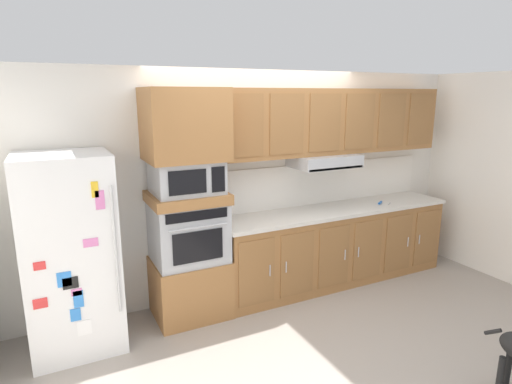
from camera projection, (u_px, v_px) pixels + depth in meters
The scene contains 14 objects.
ground_plane at pixel (306, 326), 4.16m from camera, with size 9.60×9.60×0.00m, color #9E9389.
back_kitchen_wall at pixel (256, 182), 4.84m from camera, with size 6.20×0.12×2.50m, color silver.
side_panel_right at pixel (503, 178), 5.09m from camera, with size 0.12×7.10×2.50m, color white.
refrigerator at pixel (71, 254), 3.67m from camera, with size 0.76×0.73×1.76m.
oven_base_cabinet at pixel (190, 287), 4.33m from camera, with size 0.74×0.62×0.60m, color #996638.
built_in_oven at pixel (188, 231), 4.20m from camera, with size 0.70×0.62×0.60m.
appliance_mid_shelf at pixel (187, 197), 4.12m from camera, with size 0.74×0.62×0.10m, color #996638.
microwave at pixel (186, 176), 4.07m from camera, with size 0.64×0.54×0.32m.
appliance_upper_cabinet at pixel (184, 124), 3.96m from camera, with size 0.74×0.62×0.68m, color #996638.
lower_cabinet_run at pixel (335, 246), 5.09m from camera, with size 2.91×0.63×0.88m.
countertop_slab at pixel (336, 210), 4.99m from camera, with size 2.95×0.64×0.04m, color beige.
backsplash_panel at pixel (323, 183), 5.18m from camera, with size 2.95×0.02×0.50m, color white.
upper_cabinet_with_hood at pixel (333, 124), 4.87m from camera, with size 2.91×0.48×0.88m.
screwdriver at pixel (381, 203), 5.17m from camera, with size 0.16×0.17×0.03m.
Camera 1 is at (-2.12, -3.13, 2.24)m, focal length 29.52 mm.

